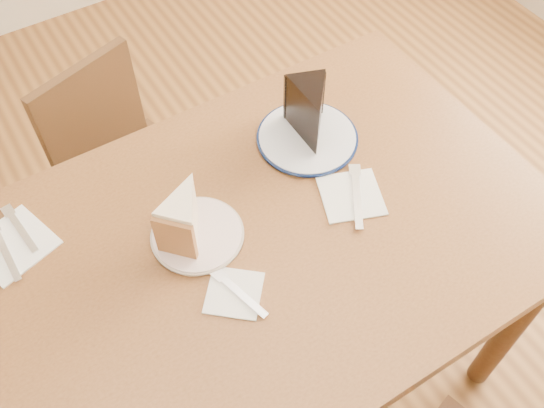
# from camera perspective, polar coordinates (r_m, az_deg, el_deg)

# --- Properties ---
(ground) EXTENTS (4.00, 4.00, 0.00)m
(ground) POSITION_cam_1_polar(r_m,az_deg,el_deg) (1.90, -0.58, -15.56)
(ground) COLOR #502F15
(ground) RESTS_ON ground
(table) EXTENTS (1.20, 0.80, 0.75)m
(table) POSITION_cam_1_polar(r_m,az_deg,el_deg) (1.31, -0.81, -5.36)
(table) COLOR #4D2C15
(table) RESTS_ON ground
(chair_far) EXTENTS (0.47, 0.47, 0.75)m
(chair_far) POSITION_cam_1_polar(r_m,az_deg,el_deg) (1.80, -13.12, 2.70)
(chair_far) COLOR #311C0E
(chair_far) RESTS_ON ground
(plate_cream) EXTENTS (0.18, 0.18, 0.01)m
(plate_cream) POSITION_cam_1_polar(r_m,az_deg,el_deg) (1.23, -7.03, -2.91)
(plate_cream) COLOR silver
(plate_cream) RESTS_ON table
(plate_navy) EXTENTS (0.22, 0.22, 0.01)m
(plate_navy) POSITION_cam_1_polar(r_m,az_deg,el_deg) (1.39, 3.34, 6.24)
(plate_navy) COLOR white
(plate_navy) RESTS_ON table
(carrot_cake) EXTENTS (0.13, 0.13, 0.10)m
(carrot_cake) POSITION_cam_1_polar(r_m,az_deg,el_deg) (1.19, -8.10, -0.95)
(carrot_cake) COLOR white
(carrot_cake) RESTS_ON plate_cream
(chocolate_cake) EXTENTS (0.13, 0.15, 0.12)m
(chocolate_cake) POSITION_cam_1_polar(r_m,az_deg,el_deg) (1.34, 3.68, 8.28)
(chocolate_cake) COLOR black
(chocolate_cake) RESTS_ON plate_navy
(napkin_cream) EXTENTS (0.14, 0.14, 0.00)m
(napkin_cream) POSITION_cam_1_polar(r_m,az_deg,el_deg) (1.16, -3.59, -8.34)
(napkin_cream) COLOR white
(napkin_cream) RESTS_ON table
(napkin_navy) EXTENTS (0.16, 0.16, 0.00)m
(napkin_navy) POSITION_cam_1_polar(r_m,az_deg,el_deg) (1.29, 7.46, 0.81)
(napkin_navy) COLOR white
(napkin_navy) RESTS_ON table
(napkin_spare) EXTENTS (0.18, 0.18, 0.00)m
(napkin_spare) POSITION_cam_1_polar(r_m,az_deg,el_deg) (1.32, -23.19, -3.54)
(napkin_spare) COLOR white
(napkin_spare) RESTS_ON table
(fork_cream) EXTENTS (0.05, 0.14, 0.00)m
(fork_cream) POSITION_cam_1_polar(r_m,az_deg,el_deg) (1.15, -3.07, -8.37)
(fork_cream) COLOR silver
(fork_cream) RESTS_ON napkin_cream
(knife_navy) EXTENTS (0.11, 0.15, 0.00)m
(knife_navy) POSITION_cam_1_polar(r_m,az_deg,el_deg) (1.29, 7.99, 0.71)
(knife_navy) COLOR white
(knife_navy) RESTS_ON napkin_navy
(fork_spare) EXTENTS (0.03, 0.14, 0.00)m
(fork_spare) POSITION_cam_1_polar(r_m,az_deg,el_deg) (1.33, -22.60, -2.18)
(fork_spare) COLOR silver
(fork_spare) RESTS_ON napkin_spare
(knife_spare) EXTENTS (0.02, 0.16, 0.00)m
(knife_spare) POSITION_cam_1_polar(r_m,az_deg,el_deg) (1.31, -23.83, -4.09)
(knife_spare) COLOR silver
(knife_spare) RESTS_ON napkin_spare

